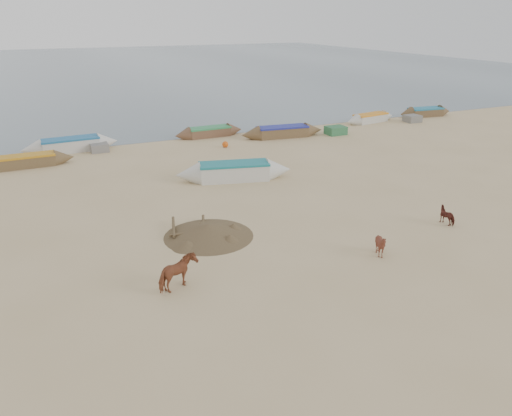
{
  "coord_description": "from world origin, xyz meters",
  "views": [
    {
      "loc": [
        -8.55,
        -14.47,
        8.91
      ],
      "look_at": [
        0.0,
        4.0,
        1.0
      ],
      "focal_mm": 35.0,
      "sensor_mm": 36.0,
      "label": 1
    }
  ],
  "objects_px": {
    "cow_adult": "(178,273)",
    "calf_right": "(448,215)",
    "calf_front": "(381,245)",
    "near_canoe": "(234,171)"
  },
  "relations": [
    {
      "from": "cow_adult",
      "to": "calf_right",
      "type": "bearing_deg",
      "value": -113.57
    },
    {
      "from": "calf_front",
      "to": "near_canoe",
      "type": "height_order",
      "value": "near_canoe"
    },
    {
      "from": "cow_adult",
      "to": "near_canoe",
      "type": "xyz_separation_m",
      "value": [
        6.46,
        10.54,
        -0.11
      ]
    },
    {
      "from": "calf_front",
      "to": "calf_right",
      "type": "bearing_deg",
      "value": 81.97
    },
    {
      "from": "calf_right",
      "to": "near_canoe",
      "type": "xyz_separation_m",
      "value": [
        -6.37,
        10.04,
        0.11
      ]
    },
    {
      "from": "calf_front",
      "to": "near_canoe",
      "type": "bearing_deg",
      "value": 163.4
    },
    {
      "from": "cow_adult",
      "to": "calf_right",
      "type": "relative_size",
      "value": 1.83
    },
    {
      "from": "calf_right",
      "to": "calf_front",
      "type": "bearing_deg",
      "value": 75.83
    },
    {
      "from": "cow_adult",
      "to": "near_canoe",
      "type": "bearing_deg",
      "value": -57.28
    },
    {
      "from": "cow_adult",
      "to": "calf_front",
      "type": "bearing_deg",
      "value": -122.26
    }
  ]
}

